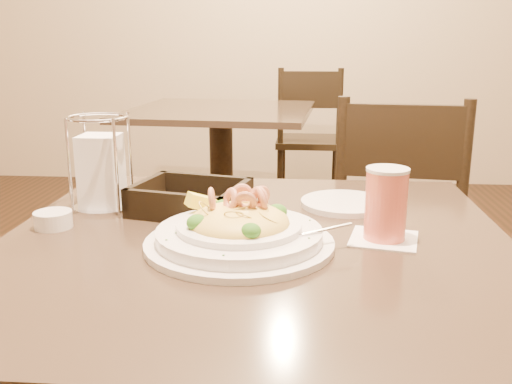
# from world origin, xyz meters

# --- Properties ---
(main_table) EXTENTS (0.90, 0.90, 0.76)m
(main_table) POSITION_xyz_m (0.00, 0.00, 0.52)
(main_table) COLOR black
(main_table) RESTS_ON ground
(background_table) EXTENTS (0.97, 0.97, 0.76)m
(background_table) POSITION_xyz_m (-0.33, 1.94, 0.52)
(background_table) COLOR black
(background_table) RESTS_ON ground
(dining_chair_near) EXTENTS (0.47, 0.47, 0.93)m
(dining_chair_near) POSITION_xyz_m (0.40, 0.90, 0.50)
(dining_chair_near) COLOR black
(dining_chair_near) RESTS_ON ground
(dining_chair_far) EXTENTS (0.43, 0.43, 0.93)m
(dining_chair_far) POSITION_xyz_m (0.14, 2.70, 0.50)
(dining_chair_far) COLOR black
(dining_chair_far) RESTS_ON ground
(pasta_bowl) EXTENTS (0.35, 0.32, 0.10)m
(pasta_bowl) POSITION_xyz_m (-0.02, -0.04, 0.79)
(pasta_bowl) COLOR white
(pasta_bowl) RESTS_ON main_table
(drink_glass) EXTENTS (0.14, 0.14, 0.13)m
(drink_glass) POSITION_xyz_m (0.22, 0.01, 0.82)
(drink_glass) COLOR white
(drink_glass) RESTS_ON main_table
(bread_basket) EXTENTS (0.25, 0.22, 0.06)m
(bread_basket) POSITION_xyz_m (-0.14, 0.16, 0.78)
(bread_basket) COLOR black
(bread_basket) RESTS_ON main_table
(napkin_caddy) EXTENTS (0.12, 0.12, 0.19)m
(napkin_caddy) POSITION_xyz_m (-0.33, 0.17, 0.84)
(napkin_caddy) COLOR silver
(napkin_caddy) RESTS_ON main_table
(side_plate) EXTENTS (0.23, 0.23, 0.01)m
(side_plate) POSITION_xyz_m (0.17, 0.22, 0.76)
(side_plate) COLOR white
(side_plate) RESTS_ON main_table
(butter_ramekin) EXTENTS (0.08, 0.08, 0.03)m
(butter_ramekin) POSITION_xyz_m (-0.38, 0.03, 0.77)
(butter_ramekin) COLOR white
(butter_ramekin) RESTS_ON main_table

